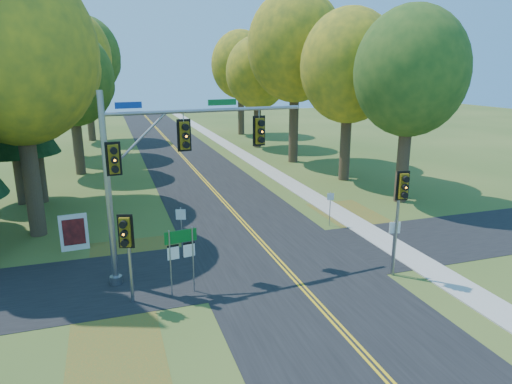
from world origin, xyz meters
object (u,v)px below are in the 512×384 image
object	(u,v)px
traffic_mast	(161,160)
route_sign_cluster	(181,248)
east_signal_pole	(401,198)
info_kiosk	(74,232)

from	to	relation	value
traffic_mast	route_sign_cluster	distance (m)	3.76
traffic_mast	east_signal_pole	bearing A→B (deg)	-25.54
east_signal_pole	route_sign_cluster	bearing A→B (deg)	-179.25
traffic_mast	east_signal_pole	world-z (taller)	traffic_mast
east_signal_pole	route_sign_cluster	distance (m)	9.26
east_signal_pole	info_kiosk	world-z (taller)	east_signal_pole
traffic_mast	route_sign_cluster	world-z (taller)	traffic_mast
traffic_mast	east_signal_pole	xyz separation A→B (m)	(9.39, -3.31, -1.55)
traffic_mast	route_sign_cluster	xyz separation A→B (m)	(0.38, -1.96, -3.18)
east_signal_pole	route_sign_cluster	size ratio (longest dim) A/B	1.70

